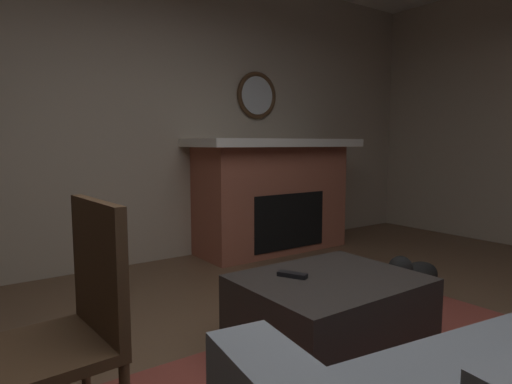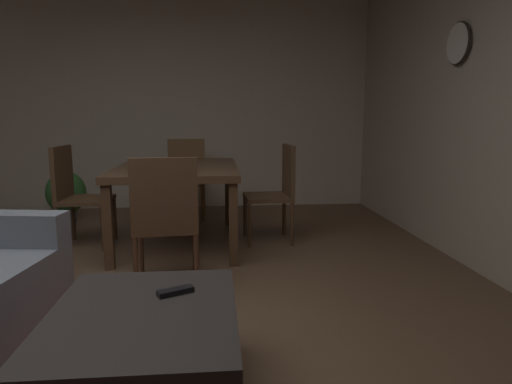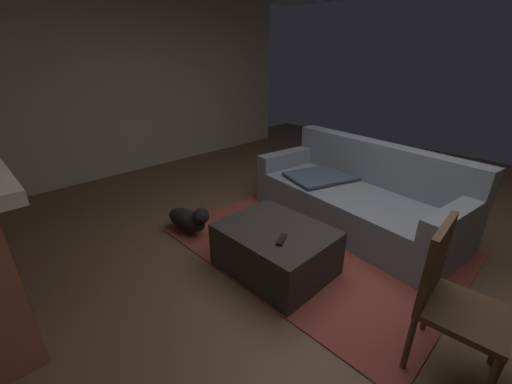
{
  "view_description": "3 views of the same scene",
  "coord_description": "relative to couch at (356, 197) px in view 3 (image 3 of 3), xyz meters",
  "views": [
    {
      "loc": [
        1.22,
        1.12,
        1.13
      ],
      "look_at": [
        -0.08,
        -0.7,
        0.88
      ],
      "focal_mm": 30.46,
      "sensor_mm": 36.0,
      "label": 1
    },
    {
      "loc": [
        -2.12,
        -0.77,
        1.19
      ],
      "look_at": [
        0.13,
        -0.98,
        0.81
      ],
      "focal_mm": 31.42,
      "sensor_mm": 36.0,
      "label": 2
    },
    {
      "loc": [
        1.15,
        -2.23,
        1.78
      ],
      "look_at": [
        -0.35,
        -0.76,
        0.86
      ],
      "focal_mm": 22.09,
      "sensor_mm": 36.0,
      "label": 3
    }
  ],
  "objects": [
    {
      "name": "ottoman_coffee_table",
      "position": [
        -0.03,
        -1.31,
        -0.1
      ],
      "size": [
        0.93,
        0.75,
        0.42
      ],
      "primitive_type": "cube",
      "color": "#2D2826",
      "rests_on": "ground"
    },
    {
      "name": "area_rug",
      "position": [
        -0.03,
        -0.69,
        -0.3
      ],
      "size": [
        2.6,
        2.0,
        0.01
      ],
      "primitive_type": "cube",
      "color": "brown",
      "rests_on": "ground"
    },
    {
      "name": "floor",
      "position": [
        0.37,
        -0.83,
        -0.31
      ],
      "size": [
        9.39,
        9.39,
        0.0
      ],
      "primitive_type": "plane",
      "color": "brown"
    },
    {
      "name": "couch",
      "position": [
        0.0,
        0.0,
        0.0
      ],
      "size": [
        2.38,
        1.27,
        0.89
      ],
      "color": "slate",
      "rests_on": "ground"
    },
    {
      "name": "tv_remote",
      "position": [
        0.13,
        -1.42,
        0.13
      ],
      "size": [
        0.12,
        0.17,
        0.02
      ],
      "primitive_type": "cube",
      "rotation": [
        0.0,
        0.0,
        0.47
      ],
      "color": "black",
      "rests_on": "ottoman_coffee_table"
    },
    {
      "name": "wall_left",
      "position": [
        -3.54,
        -0.83,
        1.13
      ],
      "size": [
        0.12,
        6.08,
        2.88
      ],
      "primitive_type": "cube",
      "color": "#B7A893",
      "rests_on": "ground"
    },
    {
      "name": "small_dog",
      "position": [
        -1.08,
        -1.51,
        -0.13
      ],
      "size": [
        0.59,
        0.29,
        0.31
      ],
      "color": "black",
      "rests_on": "ground"
    },
    {
      "name": "dining_chair_west",
      "position": [
        1.28,
        -1.26,
        0.22
      ],
      "size": [
        0.47,
        0.47,
        0.93
      ],
      "color": "#513823",
      "rests_on": "ground"
    }
  ]
}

